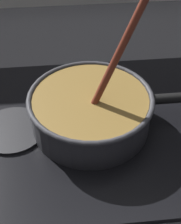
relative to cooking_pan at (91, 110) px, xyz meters
name	(u,v)px	position (x,y,z in m)	size (l,w,h in m)	color
ground	(59,195)	(-0.08, -0.15, -0.08)	(2.40, 1.60, 0.04)	#4C4C51
hob_plate	(91,127)	(0.00, 0.00, -0.05)	(0.56, 0.48, 0.01)	black
burner_ring	(90,124)	(0.00, 0.00, -0.04)	(0.17, 0.17, 0.01)	#592D0C
spare_burner	(13,130)	(-0.17, 0.00, -0.04)	(0.14, 0.14, 0.01)	#262628
cooking_pan	(91,110)	(0.00, 0.00, 0.00)	(0.43, 0.26, 0.32)	#38383D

